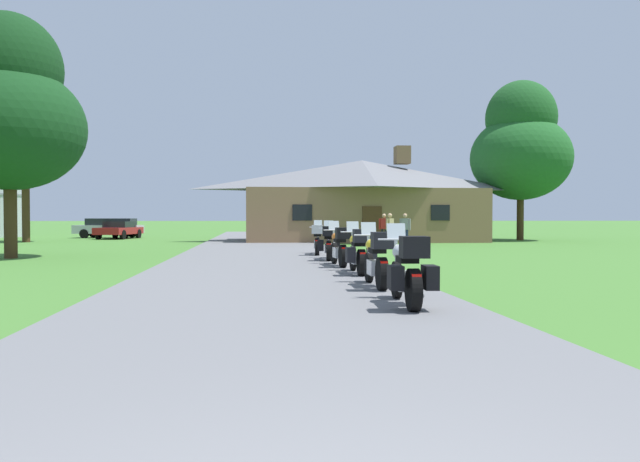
# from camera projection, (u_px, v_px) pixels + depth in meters

# --- Properties ---
(ground_plane) EXTENTS (500.00, 500.00, 0.00)m
(ground_plane) POSITION_uv_depth(u_px,v_px,m) (264.00, 257.00, 21.86)
(ground_plane) COLOR #42752D
(asphalt_driveway) EXTENTS (6.40, 80.00, 0.06)m
(asphalt_driveway) POSITION_uv_depth(u_px,v_px,m) (265.00, 260.00, 19.87)
(asphalt_driveway) COLOR slate
(asphalt_driveway) RESTS_ON ground
(motorcycle_silver_nearest_to_camera) EXTENTS (0.78, 2.08, 1.30)m
(motorcycle_silver_nearest_to_camera) POSITION_uv_depth(u_px,v_px,m) (407.00, 272.00, 9.32)
(motorcycle_silver_nearest_to_camera) COLOR black
(motorcycle_silver_nearest_to_camera) RESTS_ON asphalt_driveway
(motorcycle_yellow_second_in_row) EXTENTS (0.66, 2.08, 1.30)m
(motorcycle_yellow_second_in_row) POSITION_uv_depth(u_px,v_px,m) (376.00, 259.00, 11.95)
(motorcycle_yellow_second_in_row) COLOR black
(motorcycle_yellow_second_in_row) RESTS_ON asphalt_driveway
(motorcycle_yellow_third_in_row) EXTENTS (0.73, 2.08, 1.30)m
(motorcycle_yellow_third_in_row) POSITION_uv_depth(u_px,v_px,m) (358.00, 252.00, 14.74)
(motorcycle_yellow_third_in_row) COLOR black
(motorcycle_yellow_third_in_row) RESTS_ON asphalt_driveway
(motorcycle_orange_fourth_in_row) EXTENTS (0.66, 2.08, 1.30)m
(motorcycle_orange_fourth_in_row) POSITION_uv_depth(u_px,v_px,m) (339.00, 247.00, 17.19)
(motorcycle_orange_fourth_in_row) COLOR black
(motorcycle_orange_fourth_in_row) RESTS_ON asphalt_driveway
(motorcycle_blue_fifth_in_row) EXTENTS (0.87, 2.08, 1.30)m
(motorcycle_blue_fifth_in_row) POSITION_uv_depth(u_px,v_px,m) (329.00, 243.00, 19.66)
(motorcycle_blue_fifth_in_row) COLOR black
(motorcycle_blue_fifth_in_row) RESTS_ON asphalt_driveway
(motorcycle_white_farthest_in_row) EXTENTS (0.73, 2.08, 1.30)m
(motorcycle_white_farthest_in_row) POSITION_uv_depth(u_px,v_px,m) (318.00, 240.00, 22.57)
(motorcycle_white_farthest_in_row) COLOR black
(motorcycle_white_farthest_in_row) RESTS_ON asphalt_driveway
(stone_lodge) EXTENTS (14.98, 6.91, 5.90)m
(stone_lodge) POSITION_uv_depth(u_px,v_px,m) (362.00, 200.00, 36.82)
(stone_lodge) COLOR brown
(stone_lodge) RESTS_ON ground
(bystander_tan_shirt_near_lodge) EXTENTS (0.43, 0.41, 1.67)m
(bystander_tan_shirt_near_lodge) POSITION_uv_depth(u_px,v_px,m) (390.00, 228.00, 28.82)
(bystander_tan_shirt_near_lodge) COLOR navy
(bystander_tan_shirt_near_lodge) RESTS_ON ground
(bystander_red_shirt_beside_signpost) EXTENTS (0.54, 0.30, 1.67)m
(bystander_red_shirt_beside_signpost) POSITION_uv_depth(u_px,v_px,m) (384.00, 228.00, 31.55)
(bystander_red_shirt_beside_signpost) COLOR black
(bystander_red_shirt_beside_signpost) RESTS_ON ground
(bystander_gray_shirt_by_tree) EXTENTS (0.52, 0.34, 1.67)m
(bystander_gray_shirt_by_tree) POSITION_uv_depth(u_px,v_px,m) (405.00, 228.00, 29.71)
(bystander_gray_shirt_by_tree) COLOR navy
(bystander_gray_shirt_by_tree) RESTS_ON ground
(tree_left_near) EXTENTS (5.23, 5.23, 8.72)m
(tree_left_near) POSITION_uv_depth(u_px,v_px,m) (9.00, 110.00, 21.15)
(tree_left_near) COLOR #422D19
(tree_left_near) RESTS_ON ground
(tree_right_of_lodge) EXTENTS (6.37, 6.37, 10.24)m
(tree_right_of_lodge) POSITION_uv_depth(u_px,v_px,m) (521.00, 146.00, 38.23)
(tree_right_of_lodge) COLOR #422D19
(tree_right_of_lodge) RESTS_ON ground
(tree_left_far) EXTENTS (4.71, 4.71, 9.15)m
(tree_left_far) POSITION_uv_depth(u_px,v_px,m) (25.00, 140.00, 35.13)
(tree_left_far) COLOR #422D19
(tree_left_far) RESTS_ON ground
(parked_silver_suv_far_left) EXTENTS (4.77, 2.34, 1.40)m
(parked_silver_suv_far_left) POSITION_uv_depth(u_px,v_px,m) (110.00, 227.00, 42.86)
(parked_silver_suv_far_left) COLOR #ADAFB7
(parked_silver_suv_far_left) RESTS_ON ground
(parked_red_sedan_far_left) EXTENTS (2.64, 4.48, 1.20)m
(parked_red_sedan_far_left) POSITION_uv_depth(u_px,v_px,m) (119.00, 229.00, 41.12)
(parked_red_sedan_far_left) COLOR maroon
(parked_red_sedan_far_left) RESTS_ON ground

